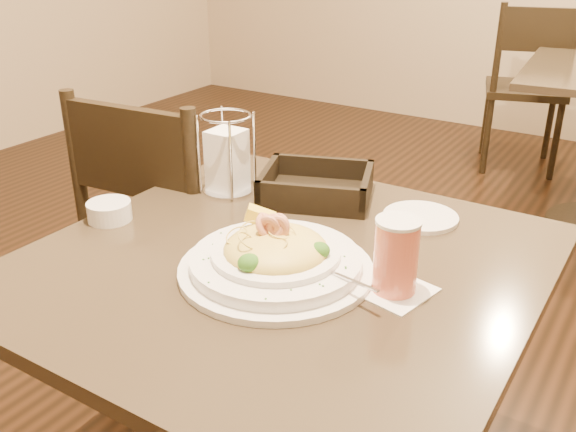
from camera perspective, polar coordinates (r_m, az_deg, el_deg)
The scene contains 9 objects.
main_table at distance 1.32m, azimuth -0.47°, elevation -12.62°, with size 0.90×0.90×0.73m.
dining_chair_near at distance 1.80m, azimuth -10.29°, elevation -2.31°, with size 0.45×0.45×0.93m.
dining_chair_far at distance 3.83m, azimuth 20.49°, elevation 11.01°, with size 0.52×0.52×0.93m.
pasta_bowl at distance 1.14m, azimuth -1.10°, elevation -3.65°, with size 0.39×0.35×0.11m.
drink_glass at distance 1.08m, azimuth 9.57°, elevation -3.57°, with size 0.14×0.14×0.13m.
bread_basket at distance 1.45m, azimuth 2.54°, elevation 2.44°, with size 0.29×0.27×0.07m.
napkin_caddy at distance 1.47m, azimuth -5.43°, elevation 5.08°, with size 0.12×0.12×0.19m.
side_plate at distance 1.38m, azimuth 11.70°, elevation -0.10°, with size 0.16×0.16×0.01m, color white.
butter_ramekin at distance 1.39m, azimuth -15.60°, elevation 0.43°, with size 0.09×0.09×0.04m, color white.
Camera 1 is at (0.57, -0.88, 1.30)m, focal length 40.00 mm.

